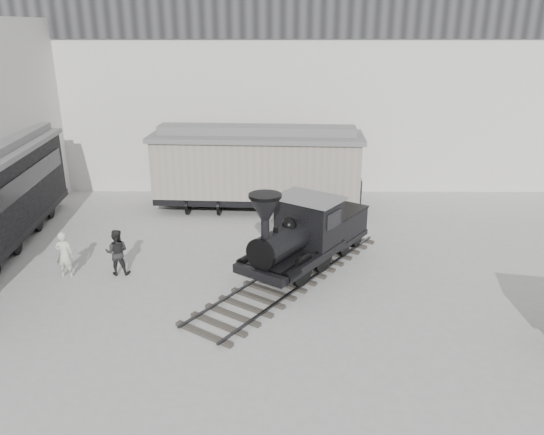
{
  "coord_description": "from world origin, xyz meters",
  "views": [
    {
      "loc": [
        0.3,
        -14.22,
        8.66
      ],
      "look_at": [
        0.19,
        4.08,
        2.0
      ],
      "focal_mm": 35.0,
      "sensor_mm": 36.0,
      "label": 1
    }
  ],
  "objects_px": {
    "visitor_a": "(64,255)",
    "visitor_b": "(117,252)",
    "locomotive": "(303,238)",
    "boxcar": "(257,166)"
  },
  "relations": [
    {
      "from": "boxcar",
      "to": "visitor_b",
      "type": "bearing_deg",
      "value": -119.85
    },
    {
      "from": "locomotive",
      "to": "boxcar",
      "type": "bearing_deg",
      "value": 140.1
    },
    {
      "from": "locomotive",
      "to": "visitor_a",
      "type": "bearing_deg",
      "value": -141.06
    },
    {
      "from": "boxcar",
      "to": "visitor_a",
      "type": "bearing_deg",
      "value": -127.66
    },
    {
      "from": "locomotive",
      "to": "boxcar",
      "type": "distance_m",
      "value": 7.42
    },
    {
      "from": "locomotive",
      "to": "visitor_a",
      "type": "xyz_separation_m",
      "value": [
        -8.62,
        -0.58,
        -0.41
      ]
    },
    {
      "from": "locomotive",
      "to": "visitor_a",
      "type": "distance_m",
      "value": 8.65
    },
    {
      "from": "visitor_a",
      "to": "visitor_b",
      "type": "bearing_deg",
      "value": -171.67
    },
    {
      "from": "locomotive",
      "to": "boxcar",
      "type": "relative_size",
      "value": 0.9
    },
    {
      "from": "visitor_a",
      "to": "visitor_b",
      "type": "height_order",
      "value": "visitor_a"
    }
  ]
}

